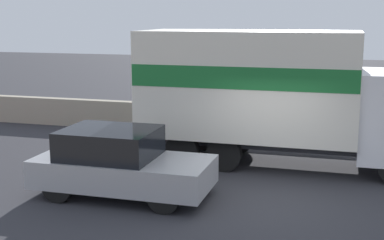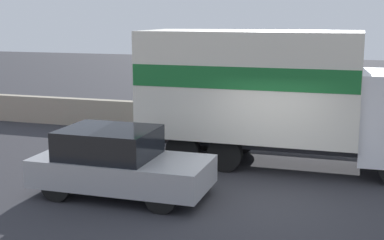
% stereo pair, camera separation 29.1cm
% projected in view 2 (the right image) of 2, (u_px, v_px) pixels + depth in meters
% --- Properties ---
extents(ground_plane, '(80.00, 80.00, 0.00)m').
position_uv_depth(ground_plane, '(258.00, 202.00, 11.42)').
color(ground_plane, '#2D2D33').
extents(stone_wall_backdrop, '(60.00, 0.35, 0.97)m').
position_uv_depth(stone_wall_backdrop, '(294.00, 125.00, 17.09)').
color(stone_wall_backdrop, '#A39984').
rests_on(stone_wall_backdrop, ground_plane).
extents(box_truck, '(7.47, 2.53, 3.54)m').
position_uv_depth(box_truck, '(272.00, 90.00, 13.94)').
color(box_truck, silver).
rests_on(box_truck, ground_plane).
extents(car_hatchback, '(3.86, 1.77, 1.50)m').
position_uv_depth(car_hatchback, '(118.00, 163.00, 11.74)').
color(car_hatchback, '#9E9EA3').
rests_on(car_hatchback, ground_plane).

